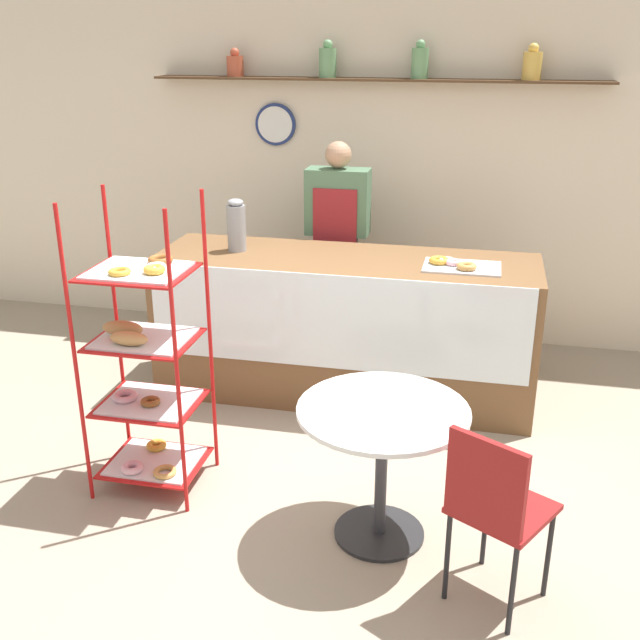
{
  "coord_description": "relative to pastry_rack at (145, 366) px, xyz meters",
  "views": [
    {
      "loc": [
        0.88,
        -3.53,
        2.41
      ],
      "look_at": [
        0.0,
        0.43,
        0.85
      ],
      "focal_mm": 42.0,
      "sensor_mm": 36.0,
      "label": 1
    }
  ],
  "objects": [
    {
      "name": "donut_tray_counter",
      "position": [
        1.58,
        1.32,
        0.28
      ],
      "size": [
        0.49,
        0.32,
        0.05
      ],
      "color": "silver",
      "rests_on": "display_counter"
    },
    {
      "name": "cafe_table",
      "position": [
        1.32,
        -0.2,
        -0.17
      ],
      "size": [
        0.84,
        0.84,
        0.73
      ],
      "color": "#262628",
      "rests_on": "ground_plane"
    },
    {
      "name": "ground_plane",
      "position": [
        0.84,
        0.15,
        -0.73
      ],
      "size": [
        14.0,
        14.0,
        0.0
      ],
      "primitive_type": "plane",
      "color": "gray"
    },
    {
      "name": "person_worker",
      "position": [
        0.66,
        2.02,
        0.18
      ],
      "size": [
        0.47,
        0.23,
        1.68
      ],
      "color": "#282833",
      "rests_on": "ground_plane"
    },
    {
      "name": "coffee_carafe",
      "position": [
        0.07,
        1.4,
        0.44
      ],
      "size": [
        0.13,
        0.13,
        0.36
      ],
      "color": "gray",
      "rests_on": "display_counter"
    },
    {
      "name": "back_wall",
      "position": [
        0.84,
        2.62,
        0.64
      ],
      "size": [
        10.0,
        0.3,
        2.7
      ],
      "color": "beige",
      "rests_on": "ground_plane"
    },
    {
      "name": "display_counter",
      "position": [
        0.84,
        1.38,
        -0.23
      ],
      "size": [
        2.58,
        0.8,
        0.99
      ],
      "color": "brown",
      "rests_on": "ground_plane"
    },
    {
      "name": "pastry_rack",
      "position": [
        0.0,
        0.0,
        0.0
      ],
      "size": [
        0.58,
        0.49,
        1.65
      ],
      "color": "#B71414",
      "rests_on": "ground_plane"
    },
    {
      "name": "cafe_chair",
      "position": [
        1.86,
        -0.61,
        -0.18
      ],
      "size": [
        0.52,
        0.52,
        0.89
      ],
      "rotation": [
        0.0,
        0.0,
        8.9
      ],
      "color": "black",
      "rests_on": "ground_plane"
    }
  ]
}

